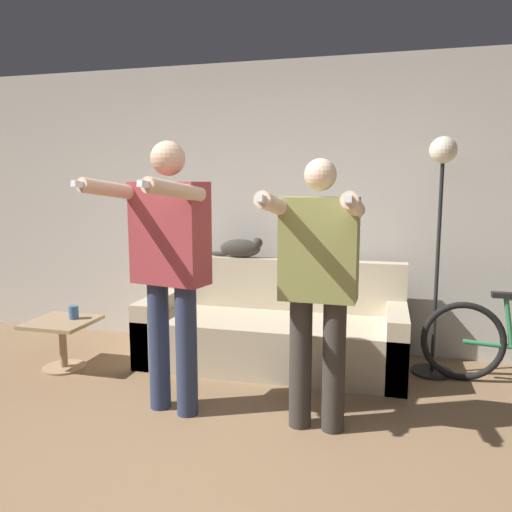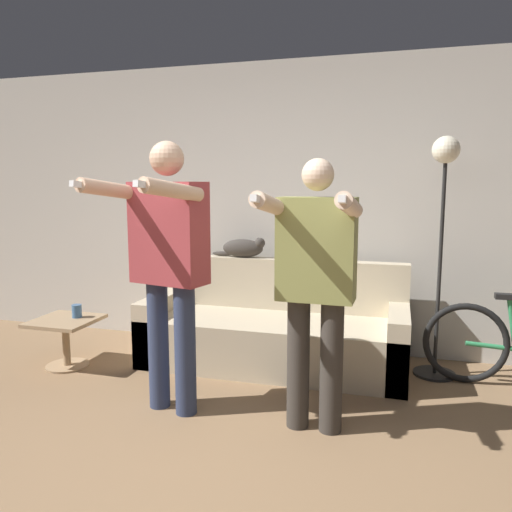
{
  "view_description": "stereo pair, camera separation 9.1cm",
  "coord_description": "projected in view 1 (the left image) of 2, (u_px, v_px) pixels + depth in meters",
  "views": [
    {
      "loc": [
        0.9,
        -1.88,
        1.51
      ],
      "look_at": [
        0.01,
        1.56,
        1.0
      ],
      "focal_mm": 35.0,
      "sensor_mm": 36.0,
      "label": 1
    },
    {
      "loc": [
        0.99,
        -1.86,
        1.51
      ],
      "look_at": [
        0.01,
        1.56,
        1.0
      ],
      "focal_mm": 35.0,
      "sensor_mm": 36.0,
      "label": 2
    }
  ],
  "objects": [
    {
      "name": "wall_back",
      "position": [
        284.0,
        208.0,
        4.57
      ],
      "size": [
        10.0,
        0.05,
        2.6
      ],
      "color": "beige",
      "rests_on": "ground_plane"
    },
    {
      "name": "couch",
      "position": [
        273.0,
        332.0,
        4.21
      ],
      "size": [
        2.17,
        0.82,
        0.86
      ],
      "color": "beige",
      "rests_on": "ground_plane"
    },
    {
      "name": "person_left",
      "position": [
        169.0,
        257.0,
        3.2
      ],
      "size": [
        0.66,
        0.76,
        1.78
      ],
      "rotation": [
        0.0,
        0.0,
        -0.22
      ],
      "color": "#2D3856",
      "rests_on": "ground_plane"
    },
    {
      "name": "person_right",
      "position": [
        318.0,
        276.0,
        2.97
      ],
      "size": [
        0.54,
        0.68,
        1.66
      ],
      "rotation": [
        0.0,
        0.0,
        -0.03
      ],
      "color": "#38332D",
      "rests_on": "ground_plane"
    },
    {
      "name": "cat",
      "position": [
        241.0,
        248.0,
        4.48
      ],
      "size": [
        0.51,
        0.14,
        0.18
      ],
      "color": "#3D3833",
      "rests_on": "couch"
    },
    {
      "name": "floor_lamp",
      "position": [
        440.0,
        205.0,
        3.84
      ],
      "size": [
        0.33,
        0.33,
        1.87
      ],
      "color": "black",
      "rests_on": "ground_plane"
    },
    {
      "name": "side_table",
      "position": [
        62.0,
        333.0,
        4.09
      ],
      "size": [
        0.5,
        0.5,
        0.41
      ],
      "color": "#A38460",
      "rests_on": "ground_plane"
    },
    {
      "name": "cup",
      "position": [
        74.0,
        312.0,
        4.12
      ],
      "size": [
        0.08,
        0.08,
        0.11
      ],
      "color": "#3D6693",
      "rests_on": "side_table"
    }
  ]
}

